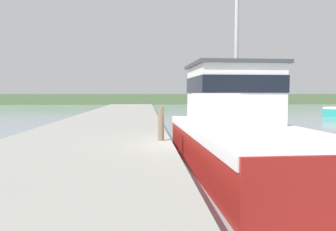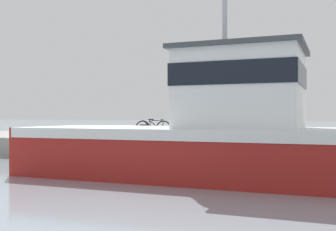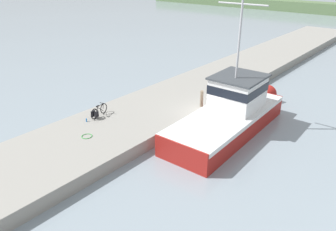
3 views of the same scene
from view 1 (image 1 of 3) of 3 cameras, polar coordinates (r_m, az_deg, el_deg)
ground_plane at (r=11.35m, az=5.20°, el=-8.81°), size 320.00×320.00×0.00m
dock_pier at (r=11.35m, az=-15.16°, el=-6.83°), size 6.22×80.00×0.82m
far_shoreline at (r=81.44m, az=19.07°, el=2.74°), size 180.00×5.00×2.33m
fishing_boat_main at (r=11.62m, az=11.98°, el=-2.13°), size 3.87×12.20×9.53m
mooring_post at (r=11.58m, az=-1.21°, el=-1.40°), size 0.22×0.22×1.21m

